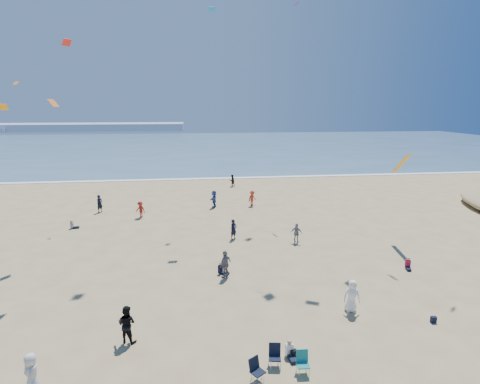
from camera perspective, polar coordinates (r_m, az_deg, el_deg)
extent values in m
cube|color=#476B84|center=(108.64, -6.81, 7.01)|extent=(220.00, 100.00, 0.06)
cube|color=white|center=(59.14, -6.39, 2.01)|extent=(220.00, 1.20, 0.08)
cube|color=#7A8EA8|center=(192.69, -25.40, 8.92)|extent=(110.00, 20.00, 3.20)
imported|color=silver|center=(18.50, -29.15, -23.00)|extent=(0.77, 0.97, 1.73)
imported|color=#354E92|center=(42.43, -3.98, -1.05)|extent=(1.04, 1.87, 1.93)
imported|color=maroon|center=(39.77, -14.93, -2.59)|extent=(1.27, 1.13, 1.70)
imported|color=red|center=(43.01, 1.88, -0.95)|extent=(1.29, 1.20, 1.75)
imported|color=black|center=(43.03, -20.60, -1.67)|extent=(0.79, 0.83, 1.92)
imported|color=slate|center=(25.40, -2.24, -10.93)|extent=(1.08, 1.15, 1.91)
imported|color=black|center=(32.30, -0.99, -5.71)|extent=(0.77, 0.72, 1.77)
imported|color=gray|center=(31.90, 8.62, -6.21)|extent=(1.04, 0.84, 1.66)
imported|color=black|center=(53.21, -1.22, 1.75)|extent=(1.05, 0.98, 1.71)
imported|color=black|center=(19.98, -16.88, -18.68)|extent=(1.12, 1.02, 1.89)
imported|color=white|center=(22.47, 16.66, -14.94)|extent=(0.99, 0.72, 1.86)
cube|color=black|center=(18.80, 8.14, -23.21)|extent=(0.30, 0.22, 0.38)
cube|color=black|center=(23.39, 27.39, -16.86)|extent=(0.28, 0.18, 0.34)
cube|color=red|center=(34.63, -24.90, 19.97)|extent=(0.75, 0.84, 0.50)
cube|color=#6B2C8F|center=(44.34, 8.53, 26.47)|extent=(0.41, 0.87, 0.45)
cube|color=orange|center=(26.74, -26.57, 12.03)|extent=(0.47, 0.86, 0.48)
cube|color=orange|center=(50.98, -30.97, 14.05)|extent=(0.65, 0.61, 0.37)
cube|color=blue|center=(36.86, -4.29, 26.05)|extent=(0.70, 0.38, 0.31)
cube|color=orange|center=(29.78, -32.64, 10.87)|extent=(0.68, 0.81, 0.43)
cube|color=orange|center=(33.78, 23.36, 4.01)|extent=(0.35, 2.64, 1.87)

